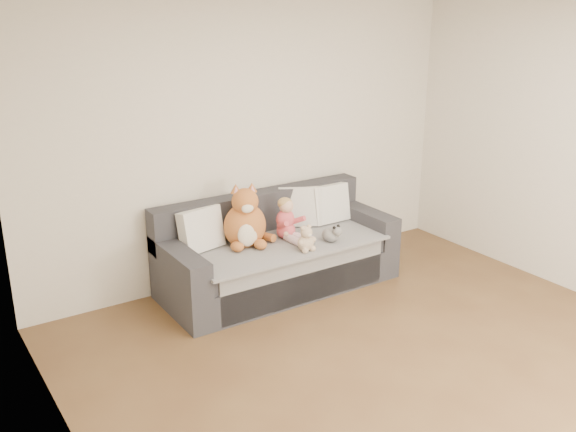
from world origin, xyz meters
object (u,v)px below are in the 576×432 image
Objects in this scene: toddler at (288,222)px; teddy_bear at (306,240)px; plush_cat at (246,222)px; sofa at (277,255)px; sippy_cup at (309,236)px.

toddler reaches higher than teddy_bear.
toddler is at bearing 8.45° from plush_cat.
sofa reaches higher than sippy_cup.
sippy_cup is (0.11, -0.19, -0.11)m from toddler.
sofa is 20.59× the size of sippy_cup.
plush_cat reaches higher than sippy_cup.
teddy_bear is (0.37, -0.41, -0.12)m from plush_cat.
sippy_cup is (0.20, -0.23, 0.22)m from sofa.
sofa is at bearing 130.69° from sippy_cup.
sofa is 0.34m from toddler.
teddy_bear is (-0.03, -0.35, -0.07)m from toddler.
sofa is 0.50m from plush_cat.
toddler is at bearing 80.56° from teddy_bear.
plush_cat is 0.60m from sippy_cup.
toddler is 0.35m from teddy_bear.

